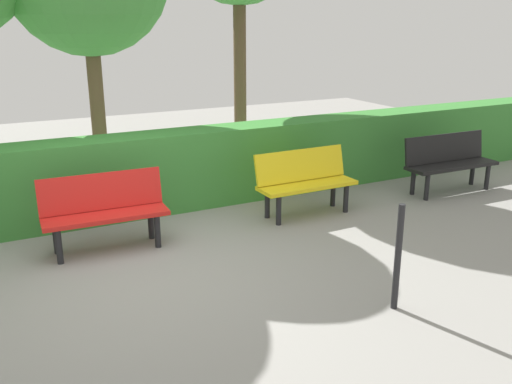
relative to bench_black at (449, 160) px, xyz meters
The scene contains 6 objects.
ground_plane 5.00m from the bench_black, ahead, with size 19.74×19.74×0.00m, color gray.
bench_black is the anchor object (origin of this frame).
bench_yellow 2.50m from the bench_black, ahead, with size 1.36×0.48×0.86m.
bench_red 5.15m from the bench_black, ahead, with size 1.40×0.52×0.86m.
hedge_row 3.99m from the bench_black, 16.87° to the right, with size 15.74×0.59×1.07m, color #387F33.
railing_post_mid 4.00m from the bench_black, 38.09° to the left, with size 0.06×0.06×1.00m, color black.
Camera 1 is at (1.42, 5.34, 2.53)m, focal length 39.13 mm.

